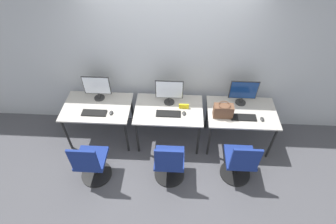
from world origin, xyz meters
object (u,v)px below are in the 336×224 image
Objects in this scene: keyboard_center at (168,114)px; handbag at (223,111)px; office_chair_left at (91,164)px; office_chair_center at (169,164)px; mouse_left at (111,113)px; monitor_center at (169,91)px; office_chair_right at (240,163)px; keyboard_left at (94,113)px; keyboard_right at (244,117)px; monitor_right at (243,92)px; mouse_right at (262,119)px; monitor_left at (97,87)px; mouse_center at (184,113)px.

handbag is at bearing 0.50° from keyboard_center.
office_chair_left is 1.17m from office_chair_center.
office_chair_center reaches higher than mouse_left.
mouse_left is 0.10× the size of office_chair_center.
monitor_center is 1.55m from office_chair_right.
keyboard_right is (2.36, 0.03, 0.00)m from keyboard_left.
monitor_center is 1.14× the size of keyboard_right.
monitor_right is (1.18, 0.33, 0.23)m from keyboard_center.
handbag is (0.80, 0.70, 0.48)m from office_chair_center.
mouse_right is at bearing 58.23° from office_chair_right.
keyboard_center is 1.25m from monitor_right.
keyboard_left is at bearing 95.10° from office_chair_left.
mouse_center is at bearing -11.90° from monitor_left.
handbag is (0.85, 0.01, 0.11)m from keyboard_center.
monitor_left is at bearing 90.00° from keyboard_left.
keyboard_left is 4.34× the size of mouse_right.
monitor_right is (2.36, 0.01, 0.00)m from monitor_left.
office_chair_center is (1.23, -0.65, -0.37)m from keyboard_left.
office_chair_center is at bearing -34.52° from mouse_left.
keyboard_right is at bearing -2.31° from mouse_center.
keyboard_center is 1.46m from mouse_right.
monitor_right is 0.48m from handbag.
mouse_right is at bearing -53.36° from monitor_right.
monitor_right reaches higher than keyboard_right.
keyboard_left is at bearing 165.85° from office_chair_right.
monitor_center is at bearing 133.86° from mouse_center.
office_chair_right reaches higher than keyboard_left.
keyboard_left is 1.18m from keyboard_center.
office_chair_left is at bearing -86.62° from monitor_left.
mouse_left is 0.23× the size of keyboard_center.
mouse_center is (0.25, -0.26, -0.23)m from monitor_center.
office_chair_center is at bearing -39.43° from monitor_left.
monitor_center is at bearing 90.00° from keyboard_center.
office_chair_left is 2.23m from office_chair_right.
office_chair_left is 2.61m from monitor_right.
monitor_left reaches higher than office_chair_center.
office_chair_left is 2.33× the size of keyboard_center.
mouse_center is 1.21m from mouse_right.
office_chair_right is at bearing -67.81° from handbag.
monitor_center is at bearing 165.85° from keyboard_right.
mouse_right is (1.46, -0.33, -0.23)m from monitor_center.
monitor_center is at bearing 18.98° from mouse_left.
monitor_left is 1.24m from keyboard_center.
handbag is (-0.33, -0.32, -0.13)m from monitor_right.
mouse_center is 1.01m from monitor_right.
monitor_right is 0.52m from mouse_right.
monitor_center is (1.12, 1.04, 0.60)m from office_chair_left.
office_chair_right is (-0.07, -0.60, -0.37)m from keyboard_right.
keyboard_right is at bearing 30.79° from office_chair_center.
mouse_left is 0.20× the size of monitor_right.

